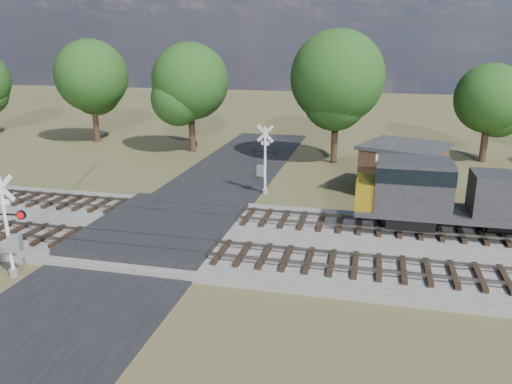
# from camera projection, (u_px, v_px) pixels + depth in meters

# --- Properties ---
(ground) EXTENTS (160.00, 160.00, 0.00)m
(ground) POSITION_uv_depth(u_px,v_px,m) (159.00, 236.00, 25.63)
(ground) COLOR #4B4C29
(ground) RESTS_ON ground
(ballast_bed) EXTENTS (140.00, 10.00, 0.30)m
(ballast_bed) POSITION_uv_depth(u_px,v_px,m) (357.00, 248.00, 23.84)
(ballast_bed) COLOR gray
(ballast_bed) RESTS_ON ground
(road) EXTENTS (7.00, 60.00, 0.08)m
(road) POSITION_uv_depth(u_px,v_px,m) (159.00, 236.00, 25.62)
(road) COLOR black
(road) RESTS_ON ground
(crossing_panel) EXTENTS (7.00, 9.00, 0.62)m
(crossing_panel) POSITION_uv_depth(u_px,v_px,m) (162.00, 227.00, 26.00)
(crossing_panel) COLOR #262628
(crossing_panel) RESTS_ON ground
(track_near) EXTENTS (140.00, 2.60, 0.33)m
(track_near) POSITION_uv_depth(u_px,v_px,m) (203.00, 250.00, 22.96)
(track_near) COLOR black
(track_near) RESTS_ON ballast_bed
(track_far) EXTENTS (140.00, 2.60, 0.33)m
(track_far) POSITION_uv_depth(u_px,v_px,m) (233.00, 215.00, 27.61)
(track_far) COLOR black
(track_far) RESTS_ON ballast_bed
(crossing_signal_near) EXTENTS (1.81, 0.43, 4.50)m
(crossing_signal_near) POSITION_uv_depth(u_px,v_px,m) (10.00, 235.00, 20.74)
(crossing_signal_near) COLOR silver
(crossing_signal_near) RESTS_ON ground
(crossing_signal_far) EXTENTS (1.83, 0.51, 4.59)m
(crossing_signal_far) POSITION_uv_depth(u_px,v_px,m) (264.00, 166.00, 32.27)
(crossing_signal_far) COLOR silver
(crossing_signal_far) RESTS_ON ground
(equipment_shed) EXTENTS (6.33, 6.33, 3.32)m
(equipment_shed) POSITION_uv_depth(u_px,v_px,m) (403.00, 169.00, 32.31)
(equipment_shed) COLOR #4D3721
(equipment_shed) RESTS_ON ground
(treeline) EXTENTS (79.14, 10.86, 10.65)m
(treeline) POSITION_uv_depth(u_px,v_px,m) (291.00, 85.00, 42.35)
(treeline) COLOR black
(treeline) RESTS_ON ground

